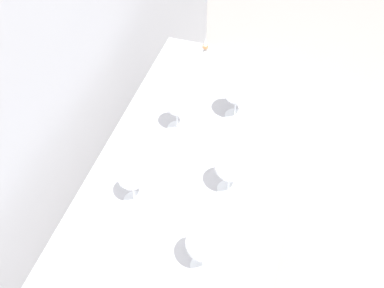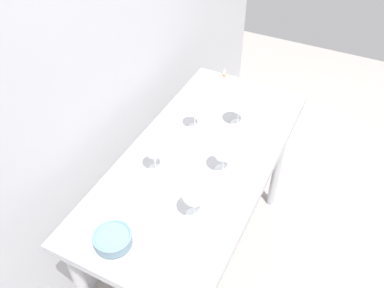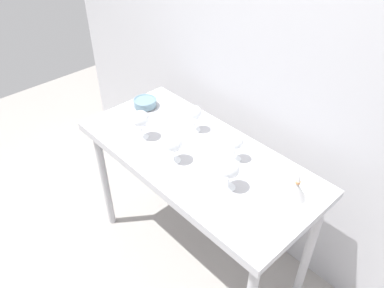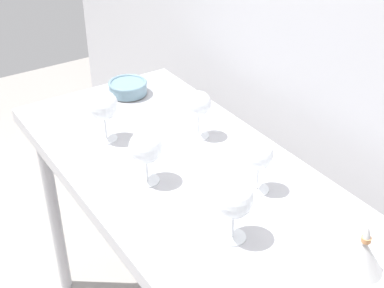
{
  "view_description": "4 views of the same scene",
  "coord_description": "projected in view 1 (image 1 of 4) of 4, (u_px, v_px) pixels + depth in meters",
  "views": [
    {
      "loc": [
        -0.91,
        -0.28,
        2.08
      ],
      "look_at": [
        0.03,
        0.01,
        1.0
      ],
      "focal_mm": 42.73,
      "sensor_mm": 36.0,
      "label": 1
    },
    {
      "loc": [
        -1.2,
        -0.56,
        2.19
      ],
      "look_at": [
        0.0,
        0.04,
        0.96
      ],
      "focal_mm": 37.15,
      "sensor_mm": 36.0,
      "label": 2
    },
    {
      "loc": [
        1.15,
        -1.11,
        2.2
      ],
      "look_at": [
        -0.02,
        -0.02,
        0.96
      ],
      "focal_mm": 35.38,
      "sensor_mm": 36.0,
      "label": 3
    },
    {
      "loc": [
        1.11,
        -0.74,
        1.84
      ],
      "look_at": [
        -0.04,
        0.02,
        0.97
      ],
      "focal_mm": 50.42,
      "sensor_mm": 36.0,
      "label": 4
    }
  ],
  "objects": [
    {
      "name": "steel_counter",
      "position": [
        193.0,
        191.0,
        1.59
      ],
      "size": [
        1.4,
        0.65,
        0.9
      ],
      "color": "#B4B4BA",
      "rests_on": "ground_plane"
    },
    {
      "name": "decanter_funnel",
      "position": [
        205.0,
        56.0,
        1.86
      ],
      "size": [
        0.11,
        0.11,
        0.13
      ],
      "color": "silver",
      "rests_on": "steel_counter"
    },
    {
      "name": "tasting_sheet_lower",
      "position": [
        101.0,
        246.0,
        1.32
      ],
      "size": [
        0.29,
        0.29,
        0.0
      ],
      "primitive_type": "cube",
      "rotation": [
        0.0,
        0.0,
        -0.62
      ],
      "color": "white",
      "rests_on": "steel_counter"
    },
    {
      "name": "wine_glass_far_right",
      "position": [
        177.0,
        105.0,
        1.56
      ],
      "size": [
        0.08,
        0.08,
        0.16
      ],
      "color": "white",
      "rests_on": "steel_counter"
    },
    {
      "name": "wine_glass_near_center",
      "position": [
        230.0,
        167.0,
        1.38
      ],
      "size": [
        0.1,
        0.1,
        0.17
      ],
      "color": "white",
      "rests_on": "steel_counter"
    },
    {
      "name": "wine_glass_far_left",
      "position": [
        131.0,
        178.0,
        1.34
      ],
      "size": [
        0.08,
        0.08,
        0.17
      ],
      "color": "white",
      "rests_on": "steel_counter"
    },
    {
      "name": "back_wall",
      "position": [
        28.0,
        45.0,
        1.31
      ],
      "size": [
        3.8,
        0.04,
        2.6
      ],
      "primitive_type": "cube",
      "color": "#B7B7BD",
      "rests_on": "ground_plane"
    },
    {
      "name": "wine_glass_near_right",
      "position": [
        237.0,
        91.0,
        1.6
      ],
      "size": [
        0.1,
        0.1,
        0.18
      ],
      "color": "white",
      "rests_on": "steel_counter"
    },
    {
      "name": "tasting_sheet_upper",
      "position": [
        175.0,
        94.0,
        1.77
      ],
      "size": [
        0.24,
        0.29,
        0.0
      ],
      "primitive_type": "cube",
      "rotation": [
        0.0,
        0.0,
        -0.46
      ],
      "color": "white",
      "rests_on": "steel_counter"
    },
    {
      "name": "wine_glass_near_left",
      "position": [
        204.0,
        244.0,
        1.19
      ],
      "size": [
        0.1,
        0.1,
        0.18
      ],
      "color": "white",
      "rests_on": "steel_counter"
    }
  ]
}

